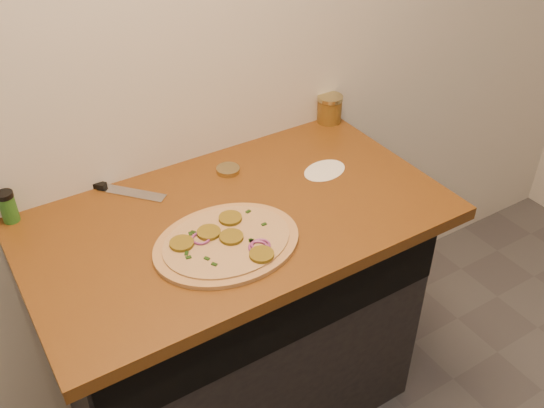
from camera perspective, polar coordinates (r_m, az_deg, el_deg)
cabinet at (r=2.06m, az=-3.37°, el=-10.87°), size 1.10×0.60×0.86m
countertop at (r=1.74m, az=-3.39°, el=-1.31°), size 1.20×0.70×0.04m
pizza at (r=1.61m, az=-4.27°, el=-3.58°), size 0.40×0.40×0.03m
chefs_knife at (r=1.88m, az=-15.13°, el=1.48°), size 0.23×0.25×0.02m
mason_jar_lid at (r=1.90m, az=-4.16°, el=3.22°), size 0.07×0.07×0.02m
salsa_jar at (r=2.18m, az=5.44°, el=8.92°), size 0.09×0.09×0.10m
spice_shaker at (r=1.82m, az=-23.59°, el=-0.23°), size 0.05×0.05×0.09m
flour_spill at (r=1.91m, az=4.97°, el=3.16°), size 0.18×0.18×0.00m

